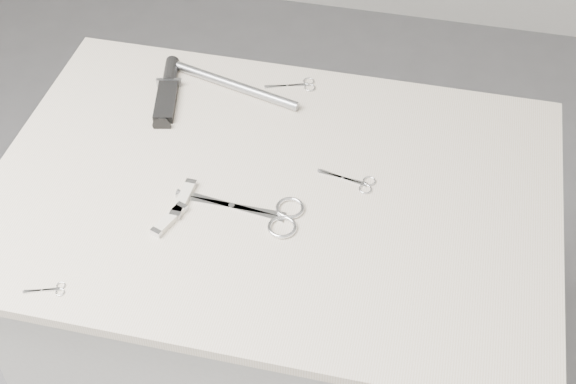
% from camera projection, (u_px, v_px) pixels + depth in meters
% --- Properties ---
extents(plinth, '(0.90, 0.60, 0.90)m').
position_uv_depth(plinth, '(275.00, 338.00, 1.75)').
color(plinth, '#B7B7B5').
rests_on(plinth, ground).
extents(display_board, '(1.00, 0.70, 0.02)m').
position_uv_depth(display_board, '(272.00, 191.00, 1.42)').
color(display_board, beige).
rests_on(display_board, plinth).
extents(large_shears, '(0.22, 0.10, 0.01)m').
position_uv_depth(large_shears, '(266.00, 213.00, 1.36)').
color(large_shears, silver).
rests_on(large_shears, display_board).
extents(embroidery_scissors_a, '(0.11, 0.05, 0.00)m').
position_uv_depth(embroidery_scissors_a, '(356.00, 182.00, 1.42)').
color(embroidery_scissors_a, silver).
rests_on(embroidery_scissors_a, display_board).
extents(embroidery_scissors_b, '(0.10, 0.06, 0.00)m').
position_uv_depth(embroidery_scissors_b, '(299.00, 85.00, 1.61)').
color(embroidery_scissors_b, silver).
rests_on(embroidery_scissors_b, display_board).
extents(tiny_scissors, '(0.06, 0.04, 0.00)m').
position_uv_depth(tiny_scissors, '(51.00, 290.00, 1.25)').
color(tiny_scissors, silver).
rests_on(tiny_scissors, display_board).
extents(sheathed_knife, '(0.07, 0.19, 0.02)m').
position_uv_depth(sheathed_knife, '(168.00, 88.00, 1.59)').
color(sheathed_knife, black).
rests_on(sheathed_knife, display_board).
extents(pocket_knife_a, '(0.04, 0.08, 0.01)m').
position_uv_depth(pocket_knife_a, '(169.00, 220.00, 1.35)').
color(pocket_knife_a, silver).
rests_on(pocket_knife_a, display_board).
extents(pocket_knife_b, '(0.02, 0.09, 0.01)m').
position_uv_depth(pocket_knife_b, '(183.00, 199.00, 1.38)').
color(pocket_knife_b, silver).
rests_on(pocket_knife_b, display_board).
extents(metal_rail, '(0.27, 0.09, 0.02)m').
position_uv_depth(metal_rail, '(236.00, 86.00, 1.59)').
color(metal_rail, '#999CA1').
rests_on(metal_rail, display_board).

